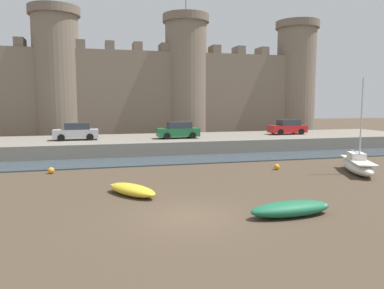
{
  "coord_description": "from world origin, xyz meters",
  "views": [
    {
      "loc": [
        -3.79,
        -15.06,
        4.9
      ],
      "look_at": [
        1.46,
        5.12,
        2.5
      ],
      "focal_mm": 35.0,
      "sensor_mm": 36.0,
      "label": 1
    }
  ],
  "objects_px": {
    "rowboat_foreground_centre": "(132,190)",
    "mooring_buoy_off_centre": "(277,167)",
    "mooring_buoy_near_shore": "(51,170)",
    "rowboat_midflat_right": "(291,208)",
    "car_quay_centre_east": "(76,132)",
    "sailboat_near_channel_left": "(358,165)",
    "car_quay_centre_west": "(178,130)",
    "car_quay_east": "(288,127)"
  },
  "relations": [
    {
      "from": "mooring_buoy_near_shore",
      "to": "car_quay_centre_east",
      "type": "xyz_separation_m",
      "value": [
        1.26,
        10.05,
        1.84
      ]
    },
    {
      "from": "rowboat_midflat_right",
      "to": "car_quay_east",
      "type": "distance_m",
      "value": 26.66
    },
    {
      "from": "rowboat_foreground_centre",
      "to": "car_quay_east",
      "type": "height_order",
      "value": "car_quay_east"
    },
    {
      "from": "rowboat_midflat_right",
      "to": "mooring_buoy_near_shore",
      "type": "height_order",
      "value": "rowboat_midflat_right"
    },
    {
      "from": "car_quay_centre_east",
      "to": "car_quay_centre_west",
      "type": "relative_size",
      "value": 1.0
    },
    {
      "from": "car_quay_centre_west",
      "to": "mooring_buoy_near_shore",
      "type": "bearing_deg",
      "value": -139.92
    },
    {
      "from": "mooring_buoy_off_centre",
      "to": "car_quay_centre_west",
      "type": "bearing_deg",
      "value": 111.63
    },
    {
      "from": "rowboat_foreground_centre",
      "to": "sailboat_near_channel_left",
      "type": "bearing_deg",
      "value": 8.32
    },
    {
      "from": "sailboat_near_channel_left",
      "to": "mooring_buoy_off_centre",
      "type": "height_order",
      "value": "sailboat_near_channel_left"
    },
    {
      "from": "rowboat_foreground_centre",
      "to": "sailboat_near_channel_left",
      "type": "height_order",
      "value": "sailboat_near_channel_left"
    },
    {
      "from": "rowboat_midflat_right",
      "to": "car_quay_centre_west",
      "type": "xyz_separation_m",
      "value": [
        -0.06,
        21.96,
        1.72
      ]
    },
    {
      "from": "rowboat_foreground_centre",
      "to": "car_quay_centre_east",
      "type": "bearing_deg",
      "value": 101.38
    },
    {
      "from": "sailboat_near_channel_left",
      "to": "car_quay_centre_east",
      "type": "bearing_deg",
      "value": 141.61
    },
    {
      "from": "sailboat_near_channel_left",
      "to": "car_quay_centre_east",
      "type": "xyz_separation_m",
      "value": [
        -19.13,
        15.15,
        1.5
      ]
    },
    {
      "from": "rowboat_foreground_centre",
      "to": "car_quay_east",
      "type": "distance_m",
      "value": 26.21
    },
    {
      "from": "mooring_buoy_off_centre",
      "to": "car_quay_centre_west",
      "type": "distance_m",
      "value": 12.78
    },
    {
      "from": "car_quay_centre_east",
      "to": "mooring_buoy_near_shore",
      "type": "bearing_deg",
      "value": -97.16
    },
    {
      "from": "rowboat_foreground_centre",
      "to": "sailboat_near_channel_left",
      "type": "relative_size",
      "value": 0.54
    },
    {
      "from": "mooring_buoy_off_centre",
      "to": "car_quay_centre_east",
      "type": "height_order",
      "value": "car_quay_centre_east"
    },
    {
      "from": "mooring_buoy_near_shore",
      "to": "car_quay_centre_west",
      "type": "relative_size",
      "value": 0.11
    },
    {
      "from": "rowboat_midflat_right",
      "to": "sailboat_near_channel_left",
      "type": "bearing_deg",
      "value": 39.15
    },
    {
      "from": "rowboat_foreground_centre",
      "to": "car_quay_centre_east",
      "type": "xyz_separation_m",
      "value": [
        -3.51,
        17.44,
        1.75
      ]
    },
    {
      "from": "rowboat_midflat_right",
      "to": "car_quay_centre_east",
      "type": "distance_m",
      "value": 24.84
    },
    {
      "from": "sailboat_near_channel_left",
      "to": "car_quay_east",
      "type": "xyz_separation_m",
      "value": [
        3.32,
        15.75,
        1.5
      ]
    },
    {
      "from": "rowboat_foreground_centre",
      "to": "mooring_buoy_off_centre",
      "type": "relative_size",
      "value": 8.33
    },
    {
      "from": "rowboat_midflat_right",
      "to": "car_quay_centre_east",
      "type": "height_order",
      "value": "car_quay_centre_east"
    },
    {
      "from": "mooring_buoy_off_centre",
      "to": "car_quay_centre_west",
      "type": "relative_size",
      "value": 0.1
    },
    {
      "from": "sailboat_near_channel_left",
      "to": "car_quay_centre_west",
      "type": "relative_size",
      "value": 1.57
    },
    {
      "from": "car_quay_centre_west",
      "to": "car_quay_east",
      "type": "relative_size",
      "value": 1.0
    },
    {
      "from": "sailboat_near_channel_left",
      "to": "mooring_buoy_off_centre",
      "type": "xyz_separation_m",
      "value": [
        -4.77,
        2.58,
        -0.35
      ]
    },
    {
      "from": "rowboat_foreground_centre",
      "to": "car_quay_centre_west",
      "type": "height_order",
      "value": "car_quay_centre_west"
    },
    {
      "from": "sailboat_near_channel_left",
      "to": "rowboat_midflat_right",
      "type": "bearing_deg",
      "value": -140.85
    },
    {
      "from": "rowboat_foreground_centre",
      "to": "car_quay_centre_west",
      "type": "bearing_deg",
      "value": 69.55
    },
    {
      "from": "car_quay_centre_west",
      "to": "rowboat_midflat_right",
      "type": "bearing_deg",
      "value": -89.86
    },
    {
      "from": "sailboat_near_channel_left",
      "to": "rowboat_midflat_right",
      "type": "height_order",
      "value": "sailboat_near_channel_left"
    },
    {
      "from": "mooring_buoy_near_shore",
      "to": "rowboat_midflat_right",
      "type": "bearing_deg",
      "value": -49.11
    },
    {
      "from": "mooring_buoy_near_shore",
      "to": "car_quay_east",
      "type": "bearing_deg",
      "value": 24.2
    },
    {
      "from": "mooring_buoy_near_shore",
      "to": "car_quay_east",
      "type": "xyz_separation_m",
      "value": [
        23.71,
        10.65,
        1.84
      ]
    },
    {
      "from": "car_quay_east",
      "to": "rowboat_foreground_centre",
      "type": "bearing_deg",
      "value": -136.39
    },
    {
      "from": "rowboat_foreground_centre",
      "to": "rowboat_midflat_right",
      "type": "bearing_deg",
      "value": -40.56
    },
    {
      "from": "rowboat_foreground_centre",
      "to": "mooring_buoy_near_shore",
      "type": "relative_size",
      "value": 7.96
    },
    {
      "from": "mooring_buoy_near_shore",
      "to": "car_quay_centre_east",
      "type": "relative_size",
      "value": 0.11
    }
  ]
}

